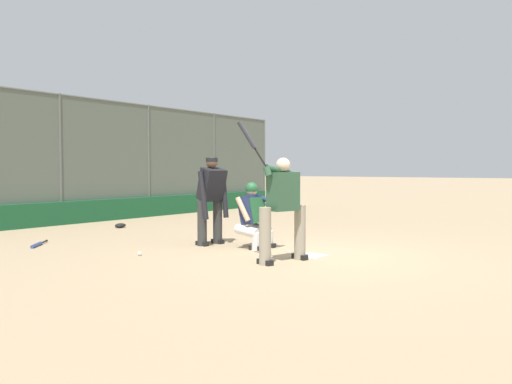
{
  "coord_description": "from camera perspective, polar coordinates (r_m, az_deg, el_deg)",
  "views": [
    {
      "loc": [
        7.07,
        4.4,
        1.45
      ],
      "look_at": [
        0.22,
        -1.0,
        1.05
      ],
      "focal_mm": 35.0,
      "sensor_mm": 36.0,
      "label": 1
    }
  ],
  "objects": [
    {
      "name": "ground_plane",
      "position": [
        8.45,
        6.31,
        -7.27
      ],
      "size": [
        160.0,
        160.0,
        0.0
      ],
      "primitive_type": "plane",
      "color": "tan"
    },
    {
      "name": "home_plate_marker",
      "position": [
        8.45,
        6.31,
        -7.23
      ],
      "size": [
        0.43,
        0.43,
        0.01
      ],
      "primitive_type": "cube",
      "color": "white",
      "rests_on": "ground_plane"
    },
    {
      "name": "backstop_fence",
      "position": [
        14.01,
        -21.44,
        3.86
      ],
      "size": [
        17.62,
        0.08,
        3.42
      ],
      "color": "#515651",
      "rests_on": "ground_plane"
    },
    {
      "name": "padding_wall",
      "position": [
        13.96,
        -21.13,
        -2.27
      ],
      "size": [
        17.19,
        0.18,
        0.6
      ],
      "primitive_type": "cube",
      "color": "#19512D",
      "rests_on": "ground_plane"
    },
    {
      "name": "batter_at_plate",
      "position": [
        7.76,
        3.03,
        -1.53
      ],
      "size": [
        0.92,
        0.8,
        2.19
      ],
      "rotation": [
        0.0,
        0.0,
        -0.23
      ],
      "color": "gray",
      "rests_on": "ground_plane"
    },
    {
      "name": "catcher_behind_plate",
      "position": [
        9.16,
        -0.11,
        -2.53
      ],
      "size": [
        0.64,
        0.75,
        1.21
      ],
      "rotation": [
        0.0,
        0.0,
        0.05
      ],
      "color": "silver",
      "rests_on": "ground_plane"
    },
    {
      "name": "umpire_home",
      "position": [
        9.56,
        -5.12,
        -0.68
      ],
      "size": [
        0.68,
        0.45,
        1.68
      ],
      "rotation": [
        0.0,
        0.0,
        -0.1
      ],
      "color": "#333333",
      "rests_on": "ground_plane"
    },
    {
      "name": "spare_bat_third_base_side",
      "position": [
        10.29,
        -23.68,
        -5.51
      ],
      "size": [
        0.63,
        0.59,
        0.07
      ],
      "rotation": [
        0.0,
        0.0,
        0.75
      ],
      "color": "black",
      "rests_on": "ground_plane"
    },
    {
      "name": "fielding_glove_on_dirt",
      "position": [
        12.83,
        -15.25,
        -3.72
      ],
      "size": [
        0.3,
        0.23,
        0.11
      ],
      "color": "black",
      "rests_on": "ground_plane"
    },
    {
      "name": "baseball_loose",
      "position": [
        8.64,
        -13.17,
        -6.86
      ],
      "size": [
        0.07,
        0.07,
        0.07
      ],
      "primitive_type": "sphere",
      "color": "white",
      "rests_on": "ground_plane"
    }
  ]
}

